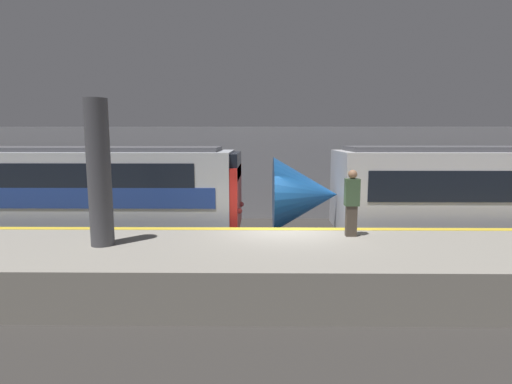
{
  "coord_description": "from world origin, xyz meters",
  "views": [
    {
      "loc": [
        -0.75,
        -11.39,
        3.79
      ],
      "look_at": [
        -0.88,
        0.88,
        2.04
      ],
      "focal_mm": 28.0,
      "sensor_mm": 36.0,
      "label": 1
    }
  ],
  "objects": [
    {
      "name": "support_pillar_near",
      "position": [
        -4.63,
        -1.87,
        2.88
      ],
      "size": [
        0.56,
        0.56,
        3.55
      ],
      "color": "#47474C",
      "rests_on": "platform"
    },
    {
      "name": "platform",
      "position": [
        0.0,
        -1.93,
        0.56
      ],
      "size": [
        40.0,
        3.87,
        1.12
      ],
      "color": "gray",
      "rests_on": "ground"
    },
    {
      "name": "ground_plane",
      "position": [
        0.0,
        0.0,
        0.0
      ],
      "size": [
        120.0,
        120.0,
        0.0
      ],
      "primitive_type": "plane",
      "color": "#33302D"
    },
    {
      "name": "station_rear_barrier",
      "position": [
        0.0,
        6.68,
        2.09
      ],
      "size": [
        50.0,
        0.15,
        4.17
      ],
      "color": "#939399",
      "rests_on": "ground"
    },
    {
      "name": "person_waiting",
      "position": [
        1.68,
        -0.93,
        2.06
      ],
      "size": [
        0.38,
        0.24,
        1.78
      ],
      "color": "#473D33",
      "rests_on": "platform"
    }
  ]
}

